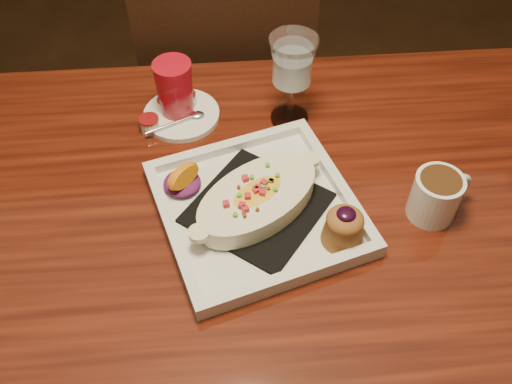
{
  "coord_description": "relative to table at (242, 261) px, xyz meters",
  "views": [
    {
      "loc": [
        -0.02,
        -0.56,
        1.51
      ],
      "look_at": [
        0.03,
        0.06,
        0.77
      ],
      "focal_mm": 40.0,
      "sensor_mm": 36.0,
      "label": 1
    }
  ],
  "objects": [
    {
      "name": "goblet",
      "position": [
        0.11,
        0.26,
        0.22
      ],
      "size": [
        0.09,
        0.09,
        0.18
      ],
      "color": "silver",
      "rests_on": "table"
    },
    {
      "name": "chair_far",
      "position": [
        -0.0,
        0.63,
        -0.15
      ],
      "size": [
        0.42,
        0.42,
        0.93
      ],
      "rotation": [
        0.0,
        0.0,
        3.14
      ],
      "color": "black",
      "rests_on": "floor"
    },
    {
      "name": "red_tumbler",
      "position": [
        -0.1,
        0.29,
        0.16
      ],
      "size": [
        0.07,
        0.07,
        0.12
      ],
      "primitive_type": "cone",
      "color": "#B20C1F",
      "rests_on": "table"
    },
    {
      "name": "coffee_mug",
      "position": [
        0.32,
        0.01,
        0.14
      ],
      "size": [
        0.11,
        0.08,
        0.08
      ],
      "rotation": [
        0.0,
        0.0,
        0.37
      ],
      "color": "silver",
      "rests_on": "table"
    },
    {
      "name": "creamer_loose",
      "position": [
        -0.16,
        0.25,
        0.11
      ],
      "size": [
        0.04,
        0.04,
        0.03
      ],
      "color": "silver",
      "rests_on": "table"
    },
    {
      "name": "plate",
      "position": [
        0.04,
        0.03,
        0.12
      ],
      "size": [
        0.39,
        0.39,
        0.08
      ],
      "rotation": [
        0.0,
        0.0,
        0.29
      ],
      "color": "silver",
      "rests_on": "table"
    },
    {
      "name": "table",
      "position": [
        0.0,
        0.0,
        0.0
      ],
      "size": [
        1.5,
        0.9,
        0.75
      ],
      "color": "maroon",
      "rests_on": "floor"
    },
    {
      "name": "saucer",
      "position": [
        -0.1,
        0.28,
        0.11
      ],
      "size": [
        0.15,
        0.15,
        0.1
      ],
      "color": "silver",
      "rests_on": "table"
    }
  ]
}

